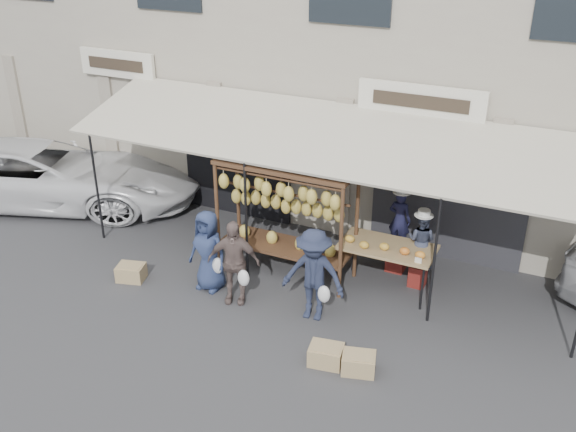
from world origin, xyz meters
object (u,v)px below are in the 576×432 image
at_px(vendor_left, 400,220).
at_px(customer_mid, 234,262).
at_px(customer_left, 208,251).
at_px(crate_far, 131,272).
at_px(customer_right, 313,275).
at_px(crate_near_a, 326,355).
at_px(produce_table, 387,248).
at_px(banana_rack, 285,199).
at_px(vendor_right, 421,240).
at_px(van, 33,159).
at_px(crate_near_b, 359,363).

relative_size(vendor_left, customer_mid, 0.76).
height_order(customer_left, crate_far, customer_left).
height_order(customer_right, crate_near_a, customer_right).
xyz_separation_m(produce_table, customer_right, (-0.85, -1.36, -0.03)).
bearing_deg(vendor_left, customer_left, 43.50).
distance_m(customer_left, customer_right, 2.09).
bearing_deg(produce_table, customer_left, -155.93).
relative_size(banana_rack, customer_mid, 1.65).
relative_size(produce_table, vendor_right, 1.60).
bearing_deg(vendor_right, crate_near_a, 84.62).
relative_size(vendor_right, customer_left, 0.68).
distance_m(customer_mid, van, 6.52).
distance_m(vendor_left, van, 8.61).
height_order(banana_rack, customer_left, banana_rack).
bearing_deg(customer_mid, crate_far, 167.74).
height_order(customer_right, van, van).
bearing_deg(customer_left, van, 170.19).
bearing_deg(customer_left, vendor_right, 31.64).
bearing_deg(van, vendor_right, -108.13).
distance_m(crate_far, van, 4.68).
xyz_separation_m(vendor_left, customer_left, (-2.92, -2.10, -0.30)).
distance_m(banana_rack, crate_near_a, 3.12).
xyz_separation_m(banana_rack, crate_far, (-2.52, -1.47, -1.42)).
relative_size(banana_rack, crate_far, 5.18).
bearing_deg(produce_table, crate_near_a, -93.95).
bearing_deg(vendor_right, van, 9.51).
relative_size(vendor_right, crate_near_a, 2.06).
xyz_separation_m(banana_rack, customer_left, (-1.02, -1.06, -0.80)).
bearing_deg(crate_near_b, crate_near_a, -176.19).
height_order(produce_table, crate_far, produce_table).
bearing_deg(banana_rack, van, 176.22).
height_order(vendor_left, van, van).
bearing_deg(customer_mid, customer_right, -13.50).
bearing_deg(van, produce_table, -110.80).
bearing_deg(vendor_right, produce_table, 47.02).
relative_size(banana_rack, vendor_left, 2.17).
distance_m(customer_left, crate_far, 1.67).
bearing_deg(customer_right, crate_near_a, -62.17).
bearing_deg(produce_table, van, 178.71).
height_order(customer_mid, crate_far, customer_mid).
height_order(customer_mid, van, van).
distance_m(customer_right, crate_near_a, 1.43).
bearing_deg(crate_far, customer_left, 15.11).
bearing_deg(produce_table, crate_near_b, -81.48).
height_order(crate_near_b, van, van).
xyz_separation_m(banana_rack, customer_right, (1.07, -1.11, -0.73)).
distance_m(produce_table, customer_mid, 2.75).
bearing_deg(customer_left, crate_near_b, -12.81).
relative_size(customer_left, customer_mid, 0.98).
xyz_separation_m(vendor_left, crate_far, (-4.42, -2.50, -0.93)).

